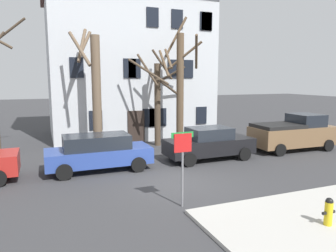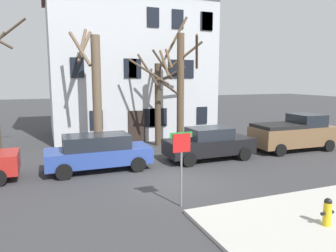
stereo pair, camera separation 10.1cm
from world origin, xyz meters
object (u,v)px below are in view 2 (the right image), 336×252
at_px(car_black_sedan, 209,143).
at_px(pickup_truck_brown, 294,133).
at_px(tree_bare_mid, 95,90).
at_px(tree_bare_far, 158,98).
at_px(fire_hydrant, 327,211).
at_px(tree_bare_end, 180,84).
at_px(street_sign_pole, 181,155).
at_px(building_main, 128,56).
at_px(car_blue_wagon, 98,152).

distance_m(car_black_sedan, pickup_truck_brown, 5.68).
xyz_separation_m(tree_bare_mid, tree_bare_far, (3.87, 0.59, -0.57)).
bearing_deg(tree_bare_far, fire_hydrant, -87.23).
bearing_deg(tree_bare_end, street_sign_pole, -113.09).
distance_m(fire_hydrant, street_sign_pole, 4.44).
bearing_deg(pickup_truck_brown, tree_bare_far, 149.72).
bearing_deg(street_sign_pole, tree_bare_mid, 98.80).
relative_size(building_main, pickup_truck_brown, 2.30).
relative_size(tree_bare_end, car_blue_wagon, 1.70).
distance_m(car_blue_wagon, street_sign_pole, 5.60).
bearing_deg(tree_bare_end, car_black_sedan, -88.72).
distance_m(car_blue_wagon, fire_hydrant, 9.54).
distance_m(tree_bare_far, pickup_truck_brown, 8.30).
xyz_separation_m(car_black_sedan, fire_hydrant, (-0.70, -8.06, -0.31)).
height_order(building_main, car_blue_wagon, building_main).
height_order(building_main, fire_hydrant, building_main).
xyz_separation_m(pickup_truck_brown, street_sign_pole, (-9.49, -5.27, 0.73)).
bearing_deg(tree_bare_end, fire_hydrant, -93.03).
bearing_deg(pickup_truck_brown, tree_bare_mid, 162.19).
relative_size(tree_bare_end, car_black_sedan, 1.72).
xyz_separation_m(building_main, pickup_truck_brown, (7.50, -9.19, -4.82)).
height_order(car_black_sedan, fire_hydrant, car_black_sedan).
distance_m(tree_bare_mid, tree_bare_end, 5.09).
relative_size(building_main, fire_hydrant, 14.78).
bearing_deg(tree_bare_end, car_blue_wagon, -147.60).
height_order(tree_bare_mid, street_sign_pole, tree_bare_mid).
height_order(tree_bare_far, fire_hydrant, tree_bare_far).
height_order(tree_bare_end, car_blue_wagon, tree_bare_end).
height_order(pickup_truck_brown, fire_hydrant, pickup_truck_brown).
bearing_deg(pickup_truck_brown, car_blue_wagon, -179.74).
bearing_deg(tree_bare_mid, street_sign_pole, -81.20).
height_order(tree_bare_far, pickup_truck_brown, tree_bare_far).
xyz_separation_m(building_main, tree_bare_end, (1.75, -5.70, -2.00)).
xyz_separation_m(pickup_truck_brown, fire_hydrant, (-6.37, -8.19, -0.48)).
bearing_deg(building_main, fire_hydrant, -86.29).
height_order(pickup_truck_brown, street_sign_pole, street_sign_pole).
bearing_deg(building_main, street_sign_pole, -97.82).
relative_size(tree_bare_mid, tree_bare_far, 1.18).
xyz_separation_m(tree_bare_far, tree_bare_end, (1.21, -0.58, 0.86)).
distance_m(tree_bare_end, street_sign_pole, 9.74).
relative_size(car_blue_wagon, car_black_sedan, 1.01).
distance_m(car_blue_wagon, pickup_truck_brown, 11.33).
relative_size(car_blue_wagon, street_sign_pole, 1.89).
bearing_deg(tree_bare_mid, fire_hydrant, -69.06).
bearing_deg(car_blue_wagon, tree_bare_end, 32.40).
height_order(tree_bare_mid, pickup_truck_brown, tree_bare_mid).
xyz_separation_m(tree_bare_far, car_blue_wagon, (-4.36, -4.12, -2.10)).
height_order(building_main, car_black_sedan, building_main).
height_order(tree_bare_far, car_blue_wagon, tree_bare_far).
relative_size(tree_bare_far, fire_hydrant, 7.41).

